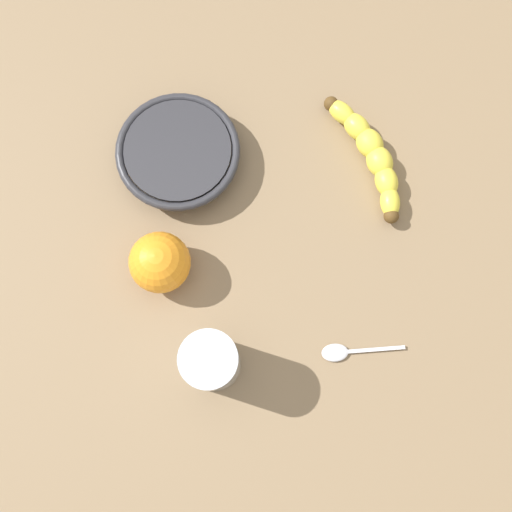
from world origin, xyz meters
TOP-DOWN VIEW (x-y plane):
  - wooden_tabletop at (0.00, 0.00)cm, footprint 120.00×120.00cm
  - banana at (17.29, -13.56)cm, footprint 18.16×11.99cm
  - smoothie_glass at (-13.93, 5.04)cm, footprint 7.11×7.11cm
  - ceramic_bowl at (14.26, 13.27)cm, footprint 17.38×17.38cm
  - orange_fruit at (-1.75, 13.45)cm, footprint 8.20×8.20cm
  - teaspoon at (-10.65, -11.52)cm, footprint 3.45×11.28cm

SIDE VIEW (x-z plane):
  - wooden_tabletop at x=0.00cm, z-range 0.00..3.00cm
  - teaspoon at x=-10.65cm, z-range 3.00..3.80cm
  - banana at x=17.29cm, z-range 3.00..6.61cm
  - ceramic_bowl at x=14.26cm, z-range 3.41..7.47cm
  - orange_fruit at x=-1.75cm, z-range 3.00..11.20cm
  - smoothie_glass at x=-13.93cm, z-range 2.60..14.10cm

